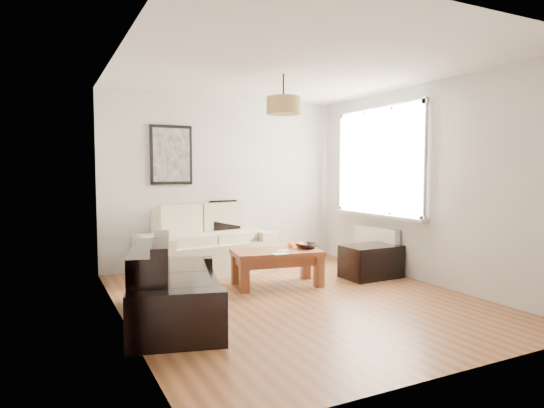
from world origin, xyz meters
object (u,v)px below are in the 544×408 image
loveseat_cream (206,241)px  ottoman (371,261)px  coffee_table (277,268)px  sofa_leather (176,283)px

loveseat_cream → ottoman: loveseat_cream is taller
coffee_table → ottoman: size_ratio=1.43×
loveseat_cream → ottoman: bearing=-41.6°
sofa_leather → ottoman: size_ratio=2.17×
loveseat_cream → ottoman: (1.92, -1.33, -0.24)m
loveseat_cream → coffee_table: size_ratio=1.66×
loveseat_cream → sofa_leather: size_ratio=1.09×
loveseat_cream → sofa_leather: 2.17m
loveseat_cream → ottoman: 2.35m
loveseat_cream → coffee_table: loveseat_cream is taller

